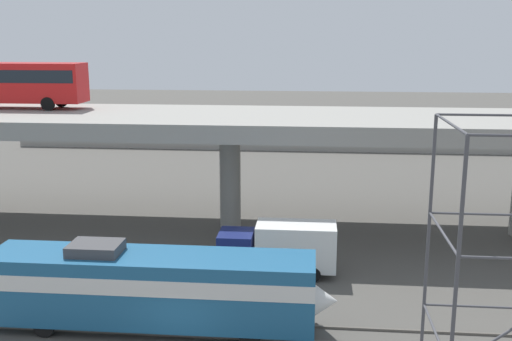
# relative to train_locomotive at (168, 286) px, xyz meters

# --- Properties ---
(rail_strip_near) EXTENTS (110.00, 0.12, 0.12)m
(rail_strip_near) POSITION_rel_train_locomotive_xyz_m (0.79, -0.72, -2.13)
(rail_strip_near) COLOR #59544C
(rail_strip_near) RESTS_ON ground_plane
(rail_strip_far) EXTENTS (110.00, 0.12, 0.12)m
(rail_strip_far) POSITION_rel_train_locomotive_xyz_m (0.79, 0.72, -2.13)
(rail_strip_far) COLOR #59544C
(rail_strip_far) RESTS_ON ground_plane
(train_locomotive) EXTENTS (16.34, 3.04, 4.18)m
(train_locomotive) POSITION_rel_train_locomotive_xyz_m (0.00, 0.00, 0.00)
(train_locomotive) COLOR #1E5984
(train_locomotive) RESTS_ON ground_plane
(highway_overpass) EXTENTS (96.00, 10.95, 8.23)m
(highway_overpass) POSITION_rel_train_locomotive_xyz_m (0.79, 16.00, 5.20)
(highway_overpass) COLOR gray
(highway_overpass) RESTS_ON ground_plane
(transit_bus_on_overpass) EXTENTS (12.00, 2.68, 3.40)m
(transit_bus_on_overpass) POSITION_rel_train_locomotive_xyz_m (-16.47, 17.91, 8.10)
(transit_bus_on_overpass) COLOR red
(transit_bus_on_overpass) RESTS_ON highway_overpass
(service_truck_west) EXTENTS (6.80, 2.46, 3.04)m
(service_truck_west) POSITION_rel_train_locomotive_xyz_m (4.91, 7.37, -0.56)
(service_truck_west) COLOR navy
(service_truck_west) RESTS_ON ground_plane
(scaffolding_tower) EXTENTS (3.69, 3.69, 11.55)m
(scaffolding_tower) POSITION_rel_train_locomotive_xyz_m (11.86, -10.61, 3.98)
(scaffolding_tower) COLOR #47474C
(scaffolding_tower) RESTS_ON ground_plane
(pier_parking_lot) EXTENTS (61.32, 10.51, 1.74)m
(pier_parking_lot) POSITION_rel_train_locomotive_xyz_m (0.79, 51.00, -1.32)
(pier_parking_lot) COLOR gray
(pier_parking_lot) RESTS_ON ground_plane
(parked_car_0) EXTENTS (4.22, 1.88, 1.50)m
(parked_car_0) POSITION_rel_train_locomotive_xyz_m (-7.68, 49.50, 0.32)
(parked_car_0) COLOR silver
(parked_car_0) RESTS_ON pier_parking_lot
(parked_car_1) EXTENTS (4.35, 1.97, 1.50)m
(parked_car_1) POSITION_rel_train_locomotive_xyz_m (6.42, 52.05, 0.32)
(parked_car_1) COLOR silver
(parked_car_1) RESTS_ON pier_parking_lot
(parked_car_2) EXTENTS (4.18, 2.00, 1.50)m
(parked_car_2) POSITION_rel_train_locomotive_xyz_m (-8.16, 51.94, 0.32)
(parked_car_2) COLOR #515459
(parked_car_2) RESTS_ON pier_parking_lot
(parked_car_3) EXTENTS (4.34, 1.88, 1.50)m
(parked_car_3) POSITION_rel_train_locomotive_xyz_m (14.48, 50.77, 0.32)
(parked_car_3) COLOR silver
(parked_car_3) RESTS_ON pier_parking_lot
(parked_car_4) EXTENTS (4.32, 1.83, 1.50)m
(parked_car_4) POSITION_rel_train_locomotive_xyz_m (-24.75, 50.97, 0.32)
(parked_car_4) COLOR #B7B7BC
(parked_car_4) RESTS_ON pier_parking_lot
(parked_car_5) EXTENTS (4.55, 1.87, 1.50)m
(parked_car_5) POSITION_rel_train_locomotive_xyz_m (-15.76, 49.96, 0.32)
(parked_car_5) COLOR #B7B7BC
(parked_car_5) RESTS_ON pier_parking_lot
(parked_car_6) EXTENTS (4.16, 1.90, 1.50)m
(parked_car_6) POSITION_rel_train_locomotive_xyz_m (-2.97, 51.11, 0.32)
(parked_car_6) COLOR #9E998C
(parked_car_6) RESTS_ON pier_parking_lot
(parked_car_7) EXTENTS (4.47, 1.97, 1.50)m
(parked_car_7) POSITION_rel_train_locomotive_xyz_m (22.36, 51.61, 0.32)
(parked_car_7) COLOR maroon
(parked_car_7) RESTS_ON pier_parking_lot
(harbor_water) EXTENTS (140.00, 36.00, 0.01)m
(harbor_water) POSITION_rel_train_locomotive_xyz_m (0.79, 74.00, -2.19)
(harbor_water) COLOR navy
(harbor_water) RESTS_ON ground_plane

